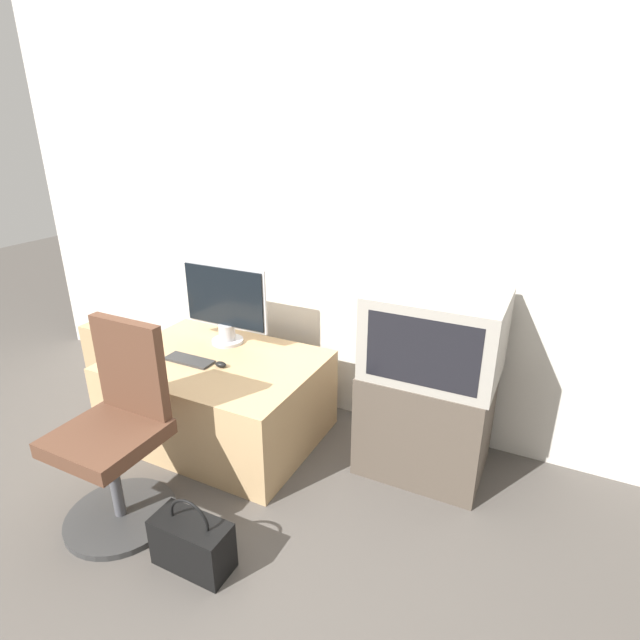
{
  "coord_description": "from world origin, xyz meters",
  "views": [
    {
      "loc": [
        1.35,
        -1.23,
        1.71
      ],
      "look_at": [
        0.25,
        0.98,
        0.73
      ],
      "focal_mm": 28.0,
      "sensor_mm": 36.0,
      "label": 1
    }
  ],
  "objects_px": {
    "book": "(91,426)",
    "handbag": "(192,543)",
    "office_chair": "(118,440)",
    "crt_tv": "(435,334)",
    "cardboard_box_lower": "(113,389)",
    "mouse": "(221,364)",
    "main_monitor": "(225,304)",
    "keyboard": "(189,360)"
  },
  "relations": [
    {
      "from": "main_monitor",
      "to": "cardboard_box_lower",
      "type": "height_order",
      "value": "main_monitor"
    },
    {
      "from": "handbag",
      "to": "book",
      "type": "distance_m",
      "value": 1.32
    },
    {
      "from": "crt_tv",
      "to": "office_chair",
      "type": "xyz_separation_m",
      "value": [
        -1.14,
        -0.97,
        -0.36
      ]
    },
    {
      "from": "office_chair",
      "to": "cardboard_box_lower",
      "type": "distance_m",
      "value": 1.01
    },
    {
      "from": "handbag",
      "to": "book",
      "type": "xyz_separation_m",
      "value": [
        -1.21,
        0.51,
        -0.1
      ]
    },
    {
      "from": "cardboard_box_lower",
      "to": "handbag",
      "type": "bearing_deg",
      "value": -30.32
    },
    {
      "from": "crt_tv",
      "to": "main_monitor",
      "type": "bearing_deg",
      "value": -178.62
    },
    {
      "from": "book",
      "to": "office_chair",
      "type": "bearing_deg",
      "value": -28.63
    },
    {
      "from": "office_chair",
      "to": "cardboard_box_lower",
      "type": "bearing_deg",
      "value": 140.97
    },
    {
      "from": "keyboard",
      "to": "book",
      "type": "height_order",
      "value": "keyboard"
    },
    {
      "from": "office_chair",
      "to": "keyboard",
      "type": "bearing_deg",
      "value": 100.84
    },
    {
      "from": "book",
      "to": "handbag",
      "type": "bearing_deg",
      "value": -22.78
    },
    {
      "from": "cardboard_box_lower",
      "to": "main_monitor",
      "type": "bearing_deg",
      "value": 25.66
    },
    {
      "from": "office_chair",
      "to": "handbag",
      "type": "bearing_deg",
      "value": -12.52
    },
    {
      "from": "book",
      "to": "keyboard",
      "type": "bearing_deg",
      "value": 20.23
    },
    {
      "from": "crt_tv",
      "to": "cardboard_box_lower",
      "type": "bearing_deg",
      "value": -169.47
    },
    {
      "from": "crt_tv",
      "to": "office_chair",
      "type": "bearing_deg",
      "value": -139.77
    },
    {
      "from": "keyboard",
      "to": "cardboard_box_lower",
      "type": "xyz_separation_m",
      "value": [
        -0.64,
        -0.02,
        -0.34
      ]
    },
    {
      "from": "mouse",
      "to": "handbag",
      "type": "xyz_separation_m",
      "value": [
        0.39,
        -0.76,
        -0.38
      ]
    },
    {
      "from": "crt_tv",
      "to": "cardboard_box_lower",
      "type": "xyz_separation_m",
      "value": [
        -1.9,
        -0.35,
        -0.61
      ]
    },
    {
      "from": "office_chair",
      "to": "book",
      "type": "distance_m",
      "value": 0.93
    },
    {
      "from": "crt_tv",
      "to": "office_chair",
      "type": "relative_size",
      "value": 0.68
    },
    {
      "from": "cardboard_box_lower",
      "to": "handbag",
      "type": "xyz_separation_m",
      "value": [
        1.23,
        -0.72,
        -0.04
      ]
    },
    {
      "from": "handbag",
      "to": "cardboard_box_lower",
      "type": "bearing_deg",
      "value": 149.68
    },
    {
      "from": "mouse",
      "to": "cardboard_box_lower",
      "type": "xyz_separation_m",
      "value": [
        -0.84,
        -0.04,
        -0.34
      ]
    },
    {
      "from": "main_monitor",
      "to": "cardboard_box_lower",
      "type": "bearing_deg",
      "value": -154.34
    },
    {
      "from": "keyboard",
      "to": "office_chair",
      "type": "bearing_deg",
      "value": -79.16
    },
    {
      "from": "main_monitor",
      "to": "handbag",
      "type": "xyz_separation_m",
      "value": [
        0.56,
        -1.04,
        -0.61
      ]
    },
    {
      "from": "main_monitor",
      "to": "book",
      "type": "relative_size",
      "value": 3.01
    },
    {
      "from": "keyboard",
      "to": "handbag",
      "type": "bearing_deg",
      "value": -51.2
    },
    {
      "from": "handbag",
      "to": "book",
      "type": "bearing_deg",
      "value": 157.22
    },
    {
      "from": "main_monitor",
      "to": "crt_tv",
      "type": "distance_m",
      "value": 1.23
    },
    {
      "from": "keyboard",
      "to": "mouse",
      "type": "xyz_separation_m",
      "value": [
        0.2,
        0.02,
        0.01
      ]
    },
    {
      "from": "crt_tv",
      "to": "office_chair",
      "type": "height_order",
      "value": "crt_tv"
    },
    {
      "from": "crt_tv",
      "to": "cardboard_box_lower",
      "type": "relative_size",
      "value": 2.07
    },
    {
      "from": "main_monitor",
      "to": "mouse",
      "type": "height_order",
      "value": "main_monitor"
    },
    {
      "from": "keyboard",
      "to": "book",
      "type": "xyz_separation_m",
      "value": [
        -0.62,
        -0.23,
        -0.48
      ]
    },
    {
      "from": "office_chair",
      "to": "mouse",
      "type": "bearing_deg",
      "value": 83.18
    },
    {
      "from": "crt_tv",
      "to": "cardboard_box_lower",
      "type": "height_order",
      "value": "crt_tv"
    },
    {
      "from": "crt_tv",
      "to": "keyboard",
      "type": "bearing_deg",
      "value": -165.16
    },
    {
      "from": "mouse",
      "to": "cardboard_box_lower",
      "type": "bearing_deg",
      "value": -177.3
    },
    {
      "from": "keyboard",
      "to": "office_chair",
      "type": "relative_size",
      "value": 0.31
    }
  ]
}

